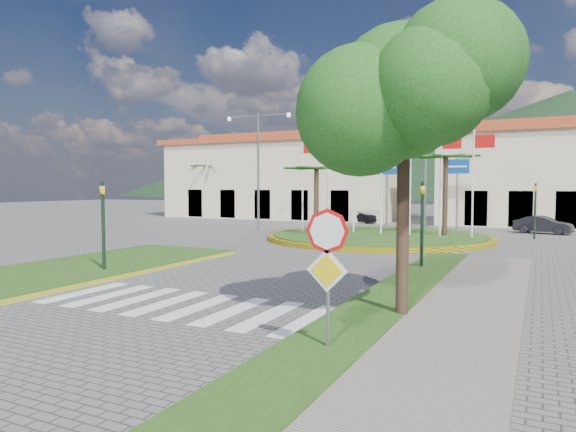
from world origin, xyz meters
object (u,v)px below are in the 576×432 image
at_px(stop_sign, 327,257).
at_px(car_dark_a, 359,215).
at_px(roundabout_island, 378,236).
at_px(deciduous_tree, 405,90).
at_px(car_dark_b, 543,225).
at_px(white_van, 299,213).

bearing_deg(stop_sign, car_dark_a, 107.43).
relative_size(roundabout_island, car_dark_a, 3.28).
bearing_deg(deciduous_tree, roundabout_island, 107.91).
bearing_deg(roundabout_island, car_dark_a, 113.18).
xyz_separation_m(roundabout_island, car_dark_a, (-5.24, 12.23, 0.48)).
distance_m(roundabout_island, car_dark_a, 13.32).
bearing_deg(deciduous_tree, car_dark_b, 83.28).
bearing_deg(car_dark_a, deciduous_tree, -144.74).
bearing_deg(car_dark_a, white_van, 91.75).
relative_size(white_van, car_dark_a, 1.08).
xyz_separation_m(deciduous_tree, car_dark_b, (2.94, 25.00, -4.61)).
bearing_deg(car_dark_a, roundabout_island, -141.72).
bearing_deg(roundabout_island, stop_sign, -76.27).
relative_size(stop_sign, car_dark_b, 0.77).
xyz_separation_m(white_van, car_dark_a, (6.21, -1.47, 0.08)).
distance_m(roundabout_island, car_dark_b, 11.63).
relative_size(deciduous_tree, white_van, 1.63).
distance_m(roundabout_island, white_van, 17.86).
bearing_deg(car_dark_b, deciduous_tree, -174.29).
distance_m(stop_sign, white_van, 37.51).
xyz_separation_m(stop_sign, deciduous_tree, (0.60, 3.04, 3.38)).
distance_m(stop_sign, car_dark_b, 28.29).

